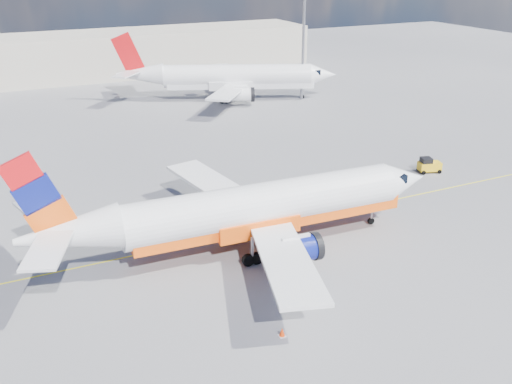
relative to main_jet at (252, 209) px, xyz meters
name	(u,v)px	position (x,y,z in m)	size (l,w,h in m)	color
ground	(301,238)	(4.45, -0.14, -3.44)	(240.00, 240.00, 0.00)	slate
taxi_line	(284,223)	(4.45, 2.86, -3.44)	(70.00, 0.15, 0.01)	yellow
terminal_main	(132,52)	(9.45, 74.86, 0.56)	(70.00, 14.00, 8.00)	#BAB2A0
main_jet	(252,209)	(0.00, 0.00, 0.00)	(34.08, 26.93, 10.33)	white
second_jet	(230,77)	(18.13, 46.77, 0.12)	(34.82, 26.27, 10.68)	white
gse_tug	(429,165)	(24.47, 7.30, -2.65)	(2.60, 2.02, 1.67)	black
traffic_cone	(282,332)	(-3.14, -11.13, -3.15)	(0.43, 0.43, 0.60)	white
floodlight_mast	(304,19)	(28.65, 42.20, 8.99)	(1.51, 1.51, 20.73)	#94949B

